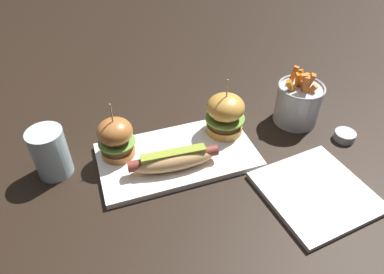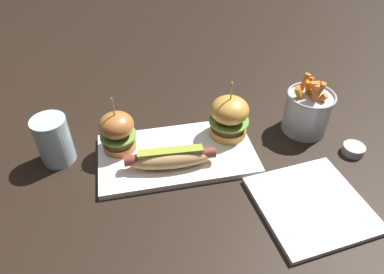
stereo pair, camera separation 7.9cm
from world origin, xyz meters
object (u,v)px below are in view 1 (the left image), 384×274
at_px(fries_bucket, 298,102).
at_px(water_glass, 50,153).
at_px(slider_right, 225,114).
at_px(side_plate, 316,192).
at_px(sauce_ramekin, 345,135).
at_px(platter_main, 177,156).
at_px(slider_left, 116,138).
at_px(hot_dog, 174,159).

height_order(fries_bucket, water_glass, fries_bucket).
bearing_deg(slider_right, side_plate, -66.18).
relative_size(slider_right, fries_bucket, 0.97).
distance_m(sauce_ramekin, water_glass, 0.69).
height_order(slider_right, fries_bucket, slider_right).
relative_size(platter_main, sauce_ramekin, 7.03).
bearing_deg(slider_left, sauce_ramekin, -12.03).
bearing_deg(water_glass, hot_dog, -19.42).
relative_size(platter_main, hot_dog, 1.79).
relative_size(slider_right, sauce_ramekin, 2.89).
xyz_separation_m(hot_dog, slider_right, (0.15, 0.08, 0.03)).
bearing_deg(platter_main, side_plate, -39.69).
height_order(sauce_ramekin, water_glass, water_glass).
height_order(slider_left, water_glass, slider_left).
height_order(hot_dog, sauce_ramekin, hot_dog).
distance_m(slider_left, sauce_ramekin, 0.55).
relative_size(slider_right, side_plate, 0.71).
relative_size(platter_main, slider_left, 2.57).
distance_m(platter_main, side_plate, 0.31).
distance_m(sauce_ramekin, side_plate, 0.21).
xyz_separation_m(platter_main, slider_left, (-0.13, 0.04, 0.06)).
height_order(platter_main, fries_bucket, fries_bucket).
relative_size(fries_bucket, side_plate, 0.73).
height_order(slider_right, water_glass, slider_right).
distance_m(platter_main, hot_dog, 0.05).
bearing_deg(sauce_ramekin, platter_main, 170.20).
distance_m(fries_bucket, side_plate, 0.26).
height_order(sauce_ramekin, side_plate, sauce_ramekin).
bearing_deg(hot_dog, platter_main, 62.82).
xyz_separation_m(slider_right, fries_bucket, (0.20, -0.00, -0.01)).
height_order(slider_right, sauce_ramekin, slider_right).
relative_size(slider_left, water_glass, 1.23).
relative_size(platter_main, fries_bucket, 2.37).
xyz_separation_m(platter_main, side_plate, (0.24, -0.20, -0.00)).
xyz_separation_m(platter_main, water_glass, (-0.27, 0.05, 0.05)).
distance_m(hot_dog, sauce_ramekin, 0.43).
distance_m(hot_dog, slider_left, 0.14).
height_order(platter_main, sauce_ramekin, sauce_ramekin).
xyz_separation_m(slider_left, fries_bucket, (0.46, -0.01, -0.01)).
distance_m(slider_right, fries_bucket, 0.20).
distance_m(hot_dog, side_plate, 0.31).
distance_m(slider_left, fries_bucket, 0.46).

